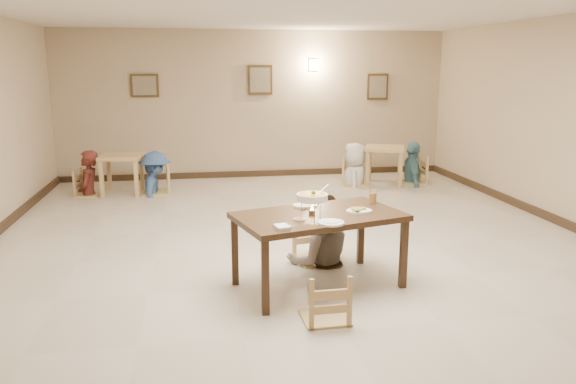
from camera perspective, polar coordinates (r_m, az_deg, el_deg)
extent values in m
plane|color=#BCAF9D|center=(7.11, 1.15, -5.98)|extent=(10.00, 10.00, 0.00)
plane|color=silver|center=(6.77, 1.26, 18.84)|extent=(10.00, 10.00, 0.00)
plane|color=tan|center=(11.71, -3.34, 8.85)|extent=(10.00, 0.00, 10.00)
plane|color=tan|center=(2.18, 26.43, -9.35)|extent=(10.00, 0.00, 10.00)
cube|color=#322315|center=(11.86, -3.23, 1.88)|extent=(8.00, 0.06, 0.12)
cube|color=#3D2B14|center=(11.63, -14.37, 10.43)|extent=(0.55, 0.03, 0.45)
cube|color=gray|center=(11.61, -14.38, 10.43)|extent=(0.45, 0.01, 0.37)
cube|color=#3D2B14|center=(11.66, -2.85, 11.30)|extent=(0.50, 0.03, 0.60)
cube|color=gray|center=(11.64, -2.84, 11.29)|extent=(0.41, 0.01, 0.49)
cube|color=#3D2B14|center=(12.21, 9.10, 10.51)|extent=(0.45, 0.03, 0.55)
cube|color=gray|center=(12.19, 9.13, 10.51)|extent=(0.37, 0.01, 0.45)
cube|color=#FFD88C|center=(11.83, 2.57, 12.77)|extent=(0.16, 0.05, 0.22)
cube|color=#3D2818|center=(5.79, 3.17, -2.51)|extent=(1.87, 1.36, 0.06)
cube|color=#3D2818|center=(5.24, -2.33, -8.69)|extent=(0.07, 0.07, 0.73)
cube|color=#3D2818|center=(5.98, 11.66, -6.21)|extent=(0.07, 0.07, 0.73)
cube|color=#3D2818|center=(5.96, -5.43, -6.05)|extent=(0.07, 0.07, 0.73)
cube|color=#3D2818|center=(6.62, 7.40, -4.19)|extent=(0.07, 0.07, 0.73)
cube|color=tan|center=(6.64, 2.78, -3.40)|extent=(0.45, 0.45, 0.05)
cube|color=tan|center=(5.13, 3.82, -8.64)|extent=(0.42, 0.42, 0.05)
imported|color=gray|center=(6.49, 3.35, -0.23)|extent=(0.81, 0.63, 1.65)
torus|color=silver|center=(5.76, 2.47, -0.89)|extent=(0.25, 0.25, 0.01)
cylinder|color=silver|center=(5.79, 2.46, -2.00)|extent=(0.07, 0.07, 0.04)
cone|color=#FFA526|center=(5.78, 2.46, -1.53)|extent=(0.04, 0.04, 0.06)
cylinder|color=white|center=(5.76, 2.47, -0.54)|extent=(0.32, 0.32, 0.07)
cylinder|color=#AF670F|center=(5.75, 2.47, -0.23)|extent=(0.28, 0.28, 0.02)
sphere|color=#2D7223|center=(5.74, 2.60, -0.06)|extent=(0.05, 0.05, 0.05)
cylinder|color=silver|center=(5.83, 3.54, 0.23)|extent=(0.15, 0.09, 0.10)
cylinder|color=silver|center=(5.85, 3.29, -1.36)|extent=(0.01, 0.01, 0.14)
cylinder|color=silver|center=(5.82, 1.40, -1.44)|extent=(0.01, 0.01, 0.14)
cylinder|color=silver|center=(5.67, 2.69, -1.81)|extent=(0.01, 0.01, 0.14)
cylinder|color=white|center=(6.07, 1.74, -1.39)|extent=(0.27, 0.27, 0.02)
ellipsoid|color=white|center=(6.07, 1.74, -1.33)|extent=(0.18, 0.15, 0.06)
cylinder|color=white|center=(5.42, 4.39, -3.13)|extent=(0.26, 0.26, 0.02)
ellipsoid|color=white|center=(5.42, 4.39, -3.07)|extent=(0.17, 0.14, 0.06)
cylinder|color=white|center=(5.88, 7.24, -1.93)|extent=(0.27, 0.27, 0.02)
sphere|color=#2D7223|center=(5.79, 7.06, -1.89)|extent=(0.05, 0.05, 0.05)
cylinder|color=white|center=(5.53, 1.16, -2.80)|extent=(0.12, 0.12, 0.02)
cylinder|color=#A62B12|center=(5.53, 1.16, -2.70)|extent=(0.09, 0.09, 0.01)
cube|color=white|center=(5.25, -0.62, -3.57)|extent=(0.15, 0.18, 0.03)
cube|color=silver|center=(5.33, -0.22, -3.36)|extent=(0.04, 0.17, 0.01)
cube|color=silver|center=(5.34, 0.10, -3.35)|extent=(0.04, 0.17, 0.01)
cylinder|color=white|center=(6.24, 8.61, -0.48)|extent=(0.08, 0.08, 0.16)
cylinder|color=orange|center=(6.24, 8.61, -0.62)|extent=(0.07, 0.07, 0.12)
cube|color=tan|center=(10.56, -16.60, 3.49)|extent=(0.77, 0.77, 0.06)
cube|color=tan|center=(10.39, -18.40, 1.22)|extent=(0.07, 0.07, 0.66)
cube|color=tan|center=(10.27, -15.16, 1.30)|extent=(0.07, 0.07, 0.66)
cube|color=tan|center=(10.96, -17.71, 1.84)|extent=(0.07, 0.07, 0.66)
cube|color=tan|center=(10.85, -14.63, 1.92)|extent=(0.07, 0.07, 0.66)
cube|color=tan|center=(11.16, 9.80, 4.41)|extent=(0.95, 0.95, 0.06)
cube|color=tan|center=(10.92, 8.06, 2.33)|extent=(0.07, 0.07, 0.68)
cube|color=tan|center=(10.91, 11.31, 2.20)|extent=(0.07, 0.07, 0.68)
cube|color=tan|center=(11.53, 8.24, 2.87)|extent=(0.07, 0.07, 0.68)
cube|color=tan|center=(11.52, 11.32, 2.74)|extent=(0.07, 0.07, 0.68)
cube|color=tan|center=(10.64, -19.68, 1.82)|extent=(0.42, 0.42, 0.05)
cube|color=tan|center=(10.46, -13.38, 2.50)|extent=(0.50, 0.50, 0.05)
cube|color=tan|center=(11.04, 6.82, 3.11)|extent=(0.47, 0.47, 0.05)
cube|color=tan|center=(11.39, 12.58, 3.32)|extent=(0.50, 0.50, 0.05)
imported|color=#511F18|center=(10.58, -19.84, 3.98)|extent=(0.43, 0.62, 1.63)
imported|color=#49699E|center=(10.42, -13.46, 4.04)|extent=(0.62, 1.02, 1.55)
imported|color=silver|center=(10.99, 6.87, 4.97)|extent=(0.73, 0.92, 1.64)
imported|color=teal|center=(11.34, 12.67, 5.03)|extent=(0.57, 1.03, 1.66)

